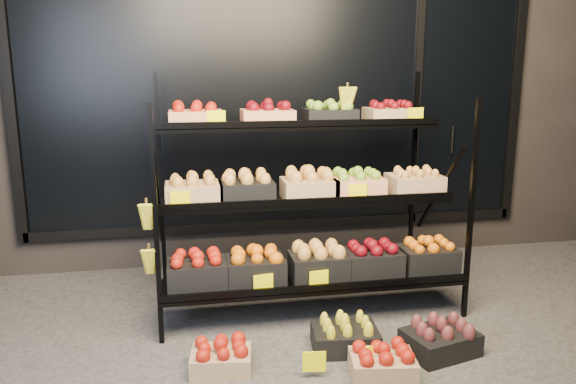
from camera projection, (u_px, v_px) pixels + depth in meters
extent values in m
plane|color=#514F4C|center=(327.00, 341.00, 3.54)|extent=(24.00, 24.00, 0.00)
cube|color=#2D2826|center=(265.00, 62.00, 5.66)|extent=(6.00, 2.00, 3.50)
cube|color=black|center=(283.00, 85.00, 4.72)|extent=(4.20, 0.04, 2.40)
cube|color=black|center=(283.00, 224.00, 4.96)|extent=(4.30, 0.06, 0.08)
cube|color=black|center=(8.00, 86.00, 4.31)|extent=(0.08, 0.06, 2.50)
cube|color=black|center=(516.00, 83.00, 5.09)|extent=(0.08, 0.06, 2.50)
cube|color=black|center=(417.00, 84.00, 4.92)|extent=(0.06, 0.06, 2.50)
cylinder|color=black|center=(452.00, 140.00, 5.06)|extent=(0.02, 0.02, 0.25)
cube|color=black|center=(156.00, 228.00, 3.36)|extent=(0.03, 0.03, 1.50)
cube|color=black|center=(471.00, 212.00, 3.74)|extent=(0.03, 0.03, 1.50)
cube|color=black|center=(161.00, 183.00, 4.28)|extent=(0.03, 0.03, 1.66)
cube|color=black|center=(413.00, 174.00, 4.65)|extent=(0.03, 0.03, 1.66)
cube|color=black|center=(315.00, 282.00, 3.82)|extent=(2.05, 0.42, 0.03)
cube|color=black|center=(322.00, 288.00, 3.62)|extent=(2.05, 0.02, 0.05)
cube|color=black|center=(306.00, 200.00, 4.00)|extent=(2.05, 0.40, 0.03)
cube|color=black|center=(312.00, 202.00, 3.81)|extent=(2.05, 0.02, 0.05)
cube|color=black|center=(298.00, 126.00, 4.18)|extent=(2.05, 0.40, 0.03)
cube|color=black|center=(303.00, 124.00, 3.99)|extent=(2.05, 0.02, 0.05)
cube|color=tan|center=(196.00, 118.00, 4.03)|extent=(0.38, 0.28, 0.11)
ellipsoid|color=red|center=(195.00, 106.00, 4.01)|extent=(0.32, 0.24, 0.07)
cube|color=tan|center=(267.00, 117.00, 4.12)|extent=(0.38, 0.28, 0.11)
ellipsoid|color=maroon|center=(267.00, 105.00, 4.10)|extent=(0.32, 0.24, 0.07)
cube|color=black|center=(330.00, 116.00, 4.21)|extent=(0.38, 0.28, 0.11)
ellipsoid|color=#7BB02C|center=(330.00, 105.00, 4.19)|extent=(0.32, 0.24, 0.07)
cube|color=tan|center=(391.00, 115.00, 4.30)|extent=(0.38, 0.28, 0.11)
ellipsoid|color=maroon|center=(391.00, 104.00, 4.28)|extent=(0.32, 0.24, 0.07)
cube|color=tan|center=(194.00, 193.00, 3.84)|extent=(0.38, 0.28, 0.14)
ellipsoid|color=gold|center=(193.00, 179.00, 3.82)|extent=(0.32, 0.24, 0.07)
cube|color=black|center=(246.00, 191.00, 3.90)|extent=(0.38, 0.28, 0.14)
ellipsoid|color=gold|center=(246.00, 177.00, 3.88)|extent=(0.32, 0.24, 0.07)
cube|color=tan|center=(309.00, 189.00, 3.98)|extent=(0.38, 0.28, 0.14)
ellipsoid|color=gold|center=(309.00, 175.00, 3.96)|extent=(0.32, 0.24, 0.07)
cube|color=tan|center=(356.00, 187.00, 4.05)|extent=(0.38, 0.28, 0.14)
ellipsoid|color=#7BB02C|center=(356.00, 173.00, 4.03)|extent=(0.32, 0.24, 0.07)
cube|color=tan|center=(414.00, 184.00, 4.13)|extent=(0.38, 0.28, 0.14)
ellipsoid|color=gold|center=(415.00, 171.00, 4.11)|extent=(0.32, 0.24, 0.07)
cube|color=black|center=(197.00, 275.00, 3.65)|extent=(0.38, 0.28, 0.18)
ellipsoid|color=red|center=(197.00, 257.00, 3.63)|extent=(0.32, 0.24, 0.07)
cube|color=black|center=(256.00, 271.00, 3.72)|extent=(0.38, 0.28, 0.18)
ellipsoid|color=orange|center=(255.00, 254.00, 3.70)|extent=(0.32, 0.24, 0.07)
cube|color=black|center=(318.00, 267.00, 3.80)|extent=(0.38, 0.28, 0.18)
ellipsoid|color=gold|center=(318.00, 250.00, 3.77)|extent=(0.32, 0.24, 0.07)
cube|color=black|center=(372.00, 263.00, 3.87)|extent=(0.38, 0.28, 0.18)
ellipsoid|color=maroon|center=(373.00, 247.00, 3.84)|extent=(0.32, 0.24, 0.07)
cube|color=black|center=(427.00, 260.00, 3.94)|extent=(0.38, 0.28, 0.18)
ellipsoid|color=orange|center=(428.00, 243.00, 3.92)|extent=(0.32, 0.24, 0.07)
ellipsoid|color=yellow|center=(146.00, 202.00, 3.34)|extent=(0.14, 0.08, 0.22)
ellipsoid|color=yellow|center=(149.00, 247.00, 3.40)|extent=(0.14, 0.08, 0.22)
ellipsoid|color=yellow|center=(347.00, 86.00, 4.08)|extent=(0.14, 0.08, 0.22)
cube|color=#FFF500|center=(180.00, 200.00, 3.68)|extent=(0.13, 0.01, 0.12)
cube|color=#FFF500|center=(358.00, 193.00, 3.90)|extent=(0.13, 0.01, 0.12)
cube|color=#FFF500|center=(416.00, 116.00, 4.18)|extent=(0.13, 0.01, 0.12)
cube|color=#FFF500|center=(216.00, 119.00, 3.91)|extent=(0.13, 0.01, 0.12)
cube|color=#FFF500|center=(263.00, 283.00, 3.59)|extent=(0.13, 0.01, 0.12)
cube|color=#FFF500|center=(319.00, 279.00, 3.66)|extent=(0.13, 0.01, 0.12)
cube|color=#FFF500|center=(314.00, 368.00, 3.11)|extent=(0.13, 0.01, 0.12)
cube|color=#FFF500|center=(375.00, 362.00, 3.17)|extent=(0.13, 0.01, 0.12)
cube|color=tan|center=(221.00, 361.00, 3.19)|extent=(0.37, 0.29, 0.12)
ellipsoid|color=red|center=(221.00, 347.00, 3.17)|extent=(0.31, 0.25, 0.07)
cube|color=black|center=(345.00, 339.00, 3.43)|extent=(0.42, 0.33, 0.14)
ellipsoid|color=yellow|center=(345.00, 324.00, 3.41)|extent=(0.36, 0.28, 0.07)
cube|color=tan|center=(383.00, 366.00, 3.13)|extent=(0.39, 0.31, 0.12)
ellipsoid|color=red|center=(383.00, 351.00, 3.11)|extent=(0.33, 0.26, 0.07)
cube|color=black|center=(440.00, 342.00, 3.38)|extent=(0.47, 0.40, 0.14)
ellipsoid|color=maroon|center=(441.00, 327.00, 3.36)|extent=(0.40, 0.33, 0.07)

